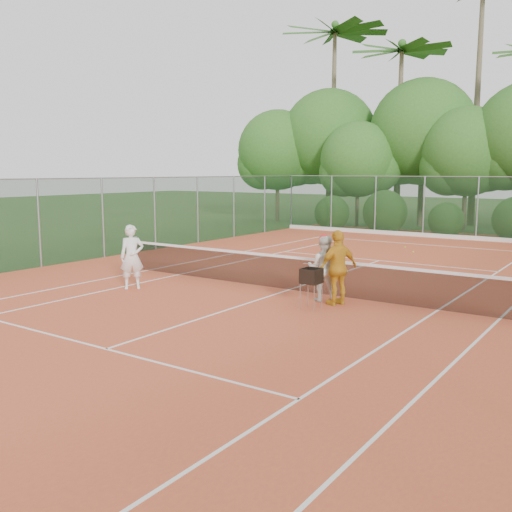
{
  "coord_description": "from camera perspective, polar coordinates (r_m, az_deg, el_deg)",
  "views": [
    {
      "loc": [
        8.03,
        -13.15,
        3.26
      ],
      "look_at": [
        -0.24,
        -1.2,
        1.1
      ],
      "focal_mm": 40.0,
      "sensor_mm": 36.0,
      "label": 1
    }
  ],
  "objects": [
    {
      "name": "ball_hopper",
      "position": [
        13.56,
        5.55,
        -2.07
      ],
      "size": [
        0.42,
        0.42,
        0.97
      ],
      "rotation": [
        0.0,
        0.0,
        0.35
      ],
      "color": "gray",
      "rests_on": "clay_court"
    },
    {
      "name": "player_white",
      "position": [
        16.19,
        -12.3,
        -0.08
      ],
      "size": [
        0.75,
        0.77,
        1.78
      ],
      "primitive_type": "imported",
      "rotation": [
        0.0,
        0.0,
        0.84
      ],
      "color": "white",
      "rests_on": "clay_court"
    },
    {
      "name": "stray_ball_c",
      "position": [
        23.78,
        15.45,
        0.4
      ],
      "size": [
        0.07,
        0.07,
        0.07
      ],
      "primitive_type": "sphere",
      "color": "yellow",
      "rests_on": "clay_court"
    },
    {
      "name": "tennis_net",
      "position": [
        15.65,
        3.24,
        -1.6
      ],
      "size": [
        11.97,
        0.1,
        1.1
      ],
      "color": "gray",
      "rests_on": "clay_court"
    },
    {
      "name": "player_center_grp",
      "position": [
        14.39,
        6.77,
        -1.21
      ],
      "size": [
        0.97,
        0.86,
        1.7
      ],
      "color": "silver",
      "rests_on": "clay_court"
    },
    {
      "name": "stray_ball_a",
      "position": [
        24.93,
        7.4,
        0.99
      ],
      "size": [
        0.07,
        0.07,
        0.07
      ],
      "primitive_type": "sphere",
      "color": "#D7E535",
      "rests_on": "clay_court"
    },
    {
      "name": "player_yellow",
      "position": [
        14.02,
        8.21,
        -1.16
      ],
      "size": [
        0.87,
        1.17,
        1.84
      ],
      "primitive_type": "imported",
      "rotation": [
        0.0,
        0.0,
        -2.01
      ],
      "color": "orange",
      "rests_on": "clay_court"
    },
    {
      "name": "stray_ball_b",
      "position": [
        25.16,
        14.7,
        0.85
      ],
      "size": [
        0.07,
        0.07,
        0.07
      ],
      "primitive_type": "sphere",
      "color": "#D6E635",
      "rests_on": "clay_court"
    },
    {
      "name": "fence_left",
      "position": [
        20.71,
        -20.87,
        3.08
      ],
      "size": [
        0.07,
        33.07,
        3.0
      ],
      "color": "#19381E",
      "rests_on": "clay_court"
    },
    {
      "name": "tropical_treeline",
      "position": [
        34.07,
        23.94,
        10.86
      ],
      "size": [
        32.1,
        8.49,
        15.03
      ],
      "color": "brown",
      "rests_on": "ground"
    },
    {
      "name": "ground",
      "position": [
        15.75,
        3.22,
        -3.51
      ],
      "size": [
        120.0,
        120.0,
        0.0
      ],
      "primitive_type": "plane",
      "color": "#284819",
      "rests_on": "ground"
    },
    {
      "name": "clay_court",
      "position": [
        15.75,
        3.22,
        -3.47
      ],
      "size": [
        18.0,
        36.0,
        0.02
      ],
      "primitive_type": "cube",
      "color": "#CA532E",
      "rests_on": "ground"
    },
    {
      "name": "court_markings",
      "position": [
        15.74,
        3.22,
        -3.43
      ],
      "size": [
        11.03,
        23.83,
        0.01
      ],
      "color": "white",
      "rests_on": "clay_court"
    },
    {
      "name": "fence_back",
      "position": [
        29.32,
        18.82,
        4.6
      ],
      "size": [
        18.07,
        0.07,
        3.0
      ],
      "color": "#19381E",
      "rests_on": "clay_court"
    }
  ]
}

